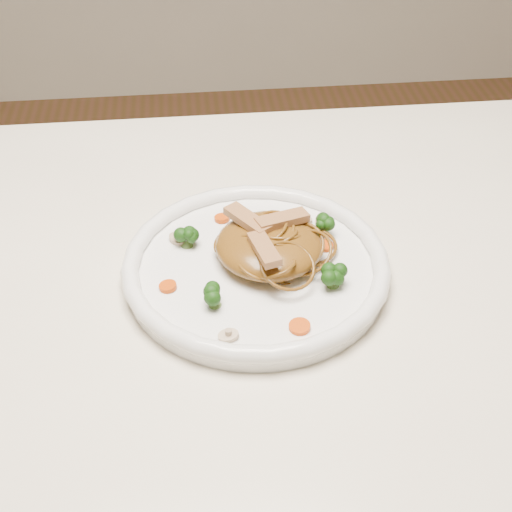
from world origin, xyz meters
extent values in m
cube|color=white|center=(0.00, 0.00, 0.73)|extent=(1.20, 0.80, 0.04)
cylinder|color=brown|center=(0.54, 0.34, 0.35)|extent=(0.06, 0.06, 0.71)
cylinder|color=white|center=(0.06, 0.01, 0.76)|extent=(0.36, 0.36, 0.02)
ellipsoid|color=brown|center=(0.07, 0.03, 0.78)|extent=(0.15, 0.15, 0.04)
cube|color=#AE8052|center=(0.09, 0.04, 0.81)|extent=(0.06, 0.04, 0.01)
cube|color=#AE8052|center=(0.05, 0.04, 0.81)|extent=(0.05, 0.06, 0.01)
cube|color=#AE8052|center=(0.06, -0.01, 0.81)|extent=(0.03, 0.06, 0.01)
cylinder|color=#D24307|center=(0.11, 0.10, 0.77)|extent=(0.03, 0.03, 0.00)
cylinder|color=#D24307|center=(-0.04, -0.02, 0.77)|extent=(0.02, 0.02, 0.00)
cylinder|color=#D24307|center=(0.14, 0.04, 0.77)|extent=(0.02, 0.02, 0.00)
cylinder|color=#D24307|center=(0.03, 0.10, 0.77)|extent=(0.02, 0.02, 0.00)
cylinder|color=#D24307|center=(0.09, -0.09, 0.77)|extent=(0.03, 0.03, 0.00)
cylinder|color=beige|center=(0.02, -0.10, 0.77)|extent=(0.02, 0.02, 0.01)
cylinder|color=beige|center=(0.15, 0.08, 0.77)|extent=(0.03, 0.03, 0.01)
cylinder|color=beige|center=(-0.03, 0.07, 0.77)|extent=(0.03, 0.03, 0.01)
cylinder|color=beige|center=(0.12, 0.09, 0.77)|extent=(0.04, 0.04, 0.01)
camera|label=1|loc=(-0.01, -0.61, 1.28)|focal=50.79mm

